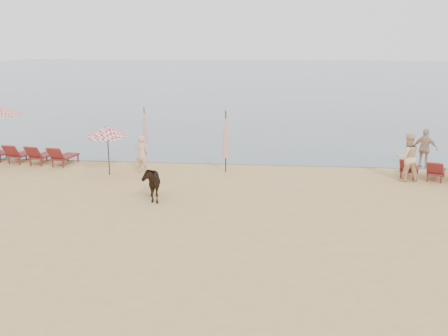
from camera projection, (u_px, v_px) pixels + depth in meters
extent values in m
plane|color=tan|center=(204.00, 258.00, 12.63)|extent=(120.00, 120.00, 0.00)
cube|color=#51606B|center=(266.00, 73.00, 89.83)|extent=(160.00, 140.00, 0.06)
cube|color=maroon|center=(2.00, 153.00, 23.07)|extent=(0.84, 1.47, 0.08)
cube|color=maroon|center=(22.00, 154.00, 22.81)|extent=(0.84, 1.47, 0.08)
cube|color=maroon|center=(11.00, 152.00, 22.04)|extent=(0.71, 0.54, 0.61)
cube|color=maroon|center=(44.00, 155.00, 22.56)|extent=(0.84, 1.47, 0.08)
cube|color=maroon|center=(33.00, 153.00, 21.78)|extent=(0.71, 0.54, 0.61)
cube|color=maroon|center=(65.00, 157.00, 22.30)|extent=(0.84, 1.47, 0.08)
cube|color=maroon|center=(55.00, 154.00, 21.53)|extent=(0.71, 0.54, 0.61)
cube|color=maroon|center=(410.00, 168.00, 20.32)|extent=(1.04, 1.41, 0.07)
cube|color=maroon|center=(408.00, 166.00, 19.67)|extent=(0.71, 0.62, 0.56)
cube|color=maroon|center=(436.00, 171.00, 19.85)|extent=(1.04, 1.41, 0.07)
cube|color=maroon|center=(435.00, 169.00, 19.21)|extent=(0.71, 0.62, 0.56)
cylinder|color=black|center=(108.00, 152.00, 20.40)|extent=(0.04, 0.04, 1.87)
cone|color=red|center=(107.00, 131.00, 20.19)|extent=(1.65, 1.69, 0.56)
sphere|color=black|center=(107.00, 127.00, 20.14)|extent=(0.07, 0.07, 0.07)
cylinder|color=black|center=(145.00, 131.00, 24.14)|extent=(0.05, 0.05, 2.30)
cone|color=red|center=(145.00, 125.00, 24.08)|extent=(0.28, 0.28, 1.73)
cylinder|color=black|center=(226.00, 142.00, 20.73)|extent=(0.06, 0.06, 2.60)
cone|color=red|center=(226.00, 134.00, 20.65)|extent=(0.32, 0.32, 1.95)
imported|color=black|center=(150.00, 182.00, 17.17)|extent=(1.12, 1.63, 1.26)
imported|color=#E0A58C|center=(142.00, 154.00, 20.81)|extent=(0.64, 0.48, 1.58)
imported|color=#E0B88C|center=(407.00, 157.00, 19.47)|extent=(1.01, 0.84, 1.91)
imported|color=tan|center=(425.00, 149.00, 21.44)|extent=(1.10, 0.80, 1.73)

